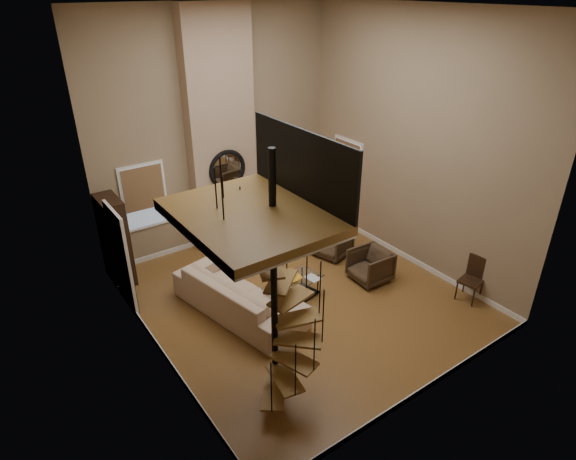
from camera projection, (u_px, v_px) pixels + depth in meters
ground at (299, 297)px, 10.00m from camera, size 6.00×6.50×0.01m
back_wall at (217, 132)px, 11.09m from camera, size 6.00×0.02×5.50m
front_wall at (446, 243)px, 6.38m from camera, size 6.00×0.02×5.50m
left_wall at (140, 213)px, 7.20m from camera, size 0.02×6.50×5.50m
right_wall at (413, 144)px, 10.27m from camera, size 0.02×6.50×5.50m
ceiling at (303, 6)px, 7.46m from camera, size 6.00×6.50×0.01m
baseboard_back at (224, 235)px, 12.32m from camera, size 6.00×0.02×0.12m
baseboard_front at (420, 391)px, 7.62m from camera, size 6.00×0.02×0.12m
baseboard_left at (162, 351)px, 8.44m from camera, size 0.02×6.50×0.12m
baseboard_right at (400, 253)px, 11.50m from camera, size 0.02×6.50×0.12m
chimney_breast at (221, 134)px, 10.95m from camera, size 1.60×0.38×5.50m
hearth at (237, 246)px, 11.85m from camera, size 1.50×0.60×0.04m
firebox at (230, 223)px, 11.82m from camera, size 0.95×0.02×0.72m
mantel at (231, 202)px, 11.48m from camera, size 1.70×0.18×0.06m
mirror_frame at (227, 169)px, 11.16m from camera, size 0.94×0.10×0.94m
mirror_disc at (227, 169)px, 11.17m from camera, size 0.80×0.01×0.80m
vase_left at (209, 201)px, 11.16m from camera, size 0.24×0.24×0.25m
vase_right at (251, 190)px, 11.76m from camera, size 0.20×0.20×0.21m
window_back at (144, 196)px, 10.61m from camera, size 1.02×0.06×1.52m
window_right at (347, 167)px, 12.22m from camera, size 0.06×1.02×1.52m
entry_door at (122, 259)px, 9.31m from camera, size 0.10×1.05×2.16m
loft at (257, 210)px, 6.16m from camera, size 1.70×2.20×1.09m
spiral_stair at (275, 296)px, 6.97m from camera, size 1.47×1.47×4.06m
hutch at (115, 241)px, 10.17m from camera, size 0.41×0.88×1.97m
sofa at (238, 295)px, 9.38m from camera, size 1.67×2.99×0.82m
armchair_near at (334, 240)px, 11.44m from camera, size 0.99×0.98×0.73m
armchair_far at (373, 265)px, 10.46m from camera, size 0.83×0.81×0.72m
coffee_table at (294, 288)px, 9.78m from camera, size 1.34×0.87×0.46m
bowl at (292, 278)px, 9.72m from camera, size 0.36×0.36×0.09m
book at (312, 279)px, 9.77m from camera, size 0.26×0.33×0.03m
floor_lamp at (203, 217)px, 10.14m from camera, size 0.38×0.38×1.70m
accent_lamp at (282, 216)px, 12.84m from camera, size 0.15×0.15×0.52m
side_chair at (473, 276)px, 9.74m from camera, size 0.50×0.48×0.93m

